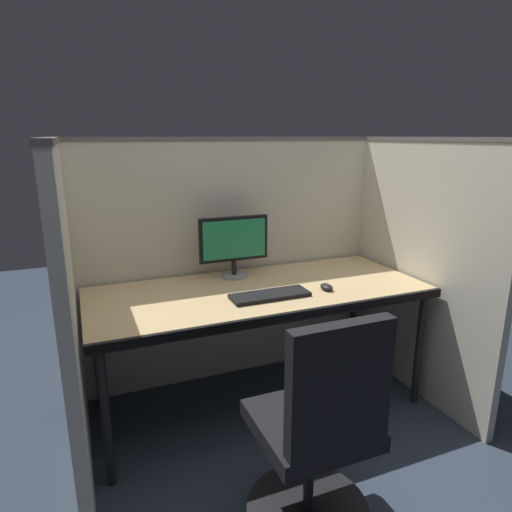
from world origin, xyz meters
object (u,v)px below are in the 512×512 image
at_px(desk, 260,298).
at_px(computer_mouse, 326,287).
at_px(keyboard_main, 270,295).
at_px(office_chair, 316,453).
at_px(monitor_center, 234,242).

bearing_deg(desk, computer_mouse, -23.38).
xyz_separation_m(desk, keyboard_main, (-0.00, -0.14, 0.06)).
distance_m(keyboard_main, computer_mouse, 0.34).
distance_m(desk, keyboard_main, 0.15).
bearing_deg(office_chair, keyboard_main, 79.85).
relative_size(office_chair, keyboard_main, 2.27).
xyz_separation_m(office_chair, keyboard_main, (0.13, 0.76, 0.39)).
height_order(desk, office_chair, office_chair).
distance_m(monitor_center, computer_mouse, 0.62).
relative_size(desk, monitor_center, 4.42).
distance_m(monitor_center, keyboard_main, 0.47).
height_order(keyboard_main, computer_mouse, computer_mouse).
height_order(desk, keyboard_main, keyboard_main).
bearing_deg(computer_mouse, monitor_center, 132.79).
relative_size(monitor_center, computer_mouse, 4.48).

